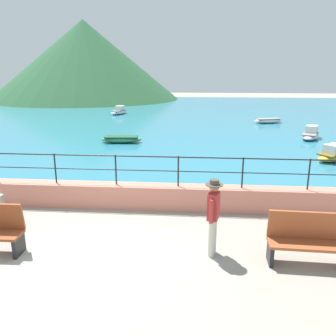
{
  "coord_description": "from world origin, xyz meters",
  "views": [
    {
      "loc": [
        2.37,
        -6.46,
        3.96
      ],
      "look_at": [
        1.5,
        3.7,
        1.1
      ],
      "focal_mm": 37.18,
      "sensor_mm": 36.0,
      "label": 1
    }
  ],
  "objects_px": {
    "boat_0": "(119,111)",
    "boat_3": "(268,120)",
    "boat_1": "(336,155)",
    "boat_2": "(311,134)",
    "bollard": "(0,206)",
    "bench_far": "(309,239)",
    "person_walking": "(213,214)",
    "boat_4": "(121,139)"
  },
  "relations": [
    {
      "from": "boat_0",
      "to": "boat_3",
      "type": "xyz_separation_m",
      "value": [
        12.75,
        -4.68,
        -0.07
      ]
    },
    {
      "from": "boat_1",
      "to": "boat_2",
      "type": "xyz_separation_m",
      "value": [
        0.47,
        5.28,
        0.0
      ]
    },
    {
      "from": "bollard",
      "to": "boat_1",
      "type": "bearing_deg",
      "value": 31.59
    },
    {
      "from": "bench_far",
      "to": "boat_1",
      "type": "bearing_deg",
      "value": 66.72
    },
    {
      "from": "bench_far",
      "to": "boat_3",
      "type": "bearing_deg",
      "value": 81.6
    },
    {
      "from": "bollard",
      "to": "person_walking",
      "type": "bearing_deg",
      "value": -14.97
    },
    {
      "from": "boat_1",
      "to": "boat_4",
      "type": "height_order",
      "value": "boat_1"
    },
    {
      "from": "boat_2",
      "to": "boat_1",
      "type": "bearing_deg",
      "value": -95.12
    },
    {
      "from": "boat_0",
      "to": "boat_3",
      "type": "height_order",
      "value": "boat_0"
    },
    {
      "from": "boat_3",
      "to": "boat_4",
      "type": "distance_m",
      "value": 12.85
    },
    {
      "from": "person_walking",
      "to": "boat_2",
      "type": "distance_m",
      "value": 15.38
    },
    {
      "from": "boat_0",
      "to": "boat_1",
      "type": "xyz_separation_m",
      "value": [
        13.55,
        -16.3,
        0.0
      ]
    },
    {
      "from": "person_walking",
      "to": "boat_3",
      "type": "xyz_separation_m",
      "value": [
        5.05,
        20.35,
        -0.72
      ]
    },
    {
      "from": "boat_0",
      "to": "boat_3",
      "type": "distance_m",
      "value": 13.58
    },
    {
      "from": "bench_far",
      "to": "person_walking",
      "type": "height_order",
      "value": "person_walking"
    },
    {
      "from": "person_walking",
      "to": "boat_4",
      "type": "relative_size",
      "value": 0.74
    },
    {
      "from": "bench_far",
      "to": "boat_3",
      "type": "distance_m",
      "value": 20.75
    },
    {
      "from": "boat_3",
      "to": "boat_4",
      "type": "xyz_separation_m",
      "value": [
        -9.68,
        -8.44,
        0.0
      ]
    },
    {
      "from": "bench_far",
      "to": "boat_4",
      "type": "distance_m",
      "value": 13.8
    },
    {
      "from": "boat_1",
      "to": "boat_4",
      "type": "relative_size",
      "value": 1.02
    },
    {
      "from": "bench_far",
      "to": "boat_0",
      "type": "xyz_separation_m",
      "value": [
        -9.72,
        25.2,
        -0.23
      ]
    },
    {
      "from": "boat_3",
      "to": "boat_4",
      "type": "relative_size",
      "value": 1.04
    },
    {
      "from": "boat_0",
      "to": "boat_4",
      "type": "distance_m",
      "value": 13.47
    },
    {
      "from": "boat_1",
      "to": "boat_4",
      "type": "xyz_separation_m",
      "value": [
        -10.48,
        3.19,
        -0.07
      ]
    },
    {
      "from": "bench_far",
      "to": "boat_0",
      "type": "distance_m",
      "value": 27.01
    },
    {
      "from": "person_walking",
      "to": "boat_0",
      "type": "bearing_deg",
      "value": 107.11
    },
    {
      "from": "bollard",
      "to": "boat_2",
      "type": "bearing_deg",
      "value": 45.75
    },
    {
      "from": "bench_far",
      "to": "boat_3",
      "type": "xyz_separation_m",
      "value": [
        3.03,
        20.52,
        -0.3
      ]
    },
    {
      "from": "boat_2",
      "to": "person_walking",
      "type": "bearing_deg",
      "value": -114.27
    },
    {
      "from": "boat_0",
      "to": "boat_2",
      "type": "distance_m",
      "value": 17.83
    },
    {
      "from": "bollard",
      "to": "boat_3",
      "type": "distance_m",
      "value": 21.71
    },
    {
      "from": "bollard",
      "to": "boat_4",
      "type": "xyz_separation_m",
      "value": [
        1.18,
        10.35,
        -0.07
      ]
    },
    {
      "from": "bollard",
      "to": "boat_4",
      "type": "distance_m",
      "value": 10.42
    },
    {
      "from": "bollard",
      "to": "boat_0",
      "type": "distance_m",
      "value": 23.55
    },
    {
      "from": "bench_far",
      "to": "person_walking",
      "type": "relative_size",
      "value": 0.98
    },
    {
      "from": "bench_far",
      "to": "boat_4",
      "type": "height_order",
      "value": "bench_far"
    },
    {
      "from": "boat_2",
      "to": "bench_far",
      "type": "bearing_deg",
      "value": -106.87
    },
    {
      "from": "bollard",
      "to": "boat_2",
      "type": "height_order",
      "value": "boat_2"
    },
    {
      "from": "person_walking",
      "to": "boat_3",
      "type": "relative_size",
      "value": 0.71
    },
    {
      "from": "bollard",
      "to": "boat_3",
      "type": "relative_size",
      "value": 0.27
    },
    {
      "from": "bollard",
      "to": "boat_1",
      "type": "distance_m",
      "value": 13.68
    },
    {
      "from": "boat_4",
      "to": "boat_3",
      "type": "bearing_deg",
      "value": 41.08
    }
  ]
}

